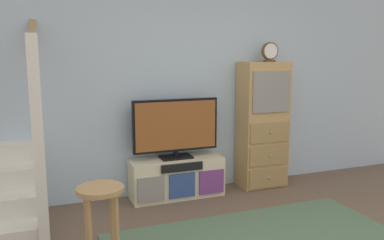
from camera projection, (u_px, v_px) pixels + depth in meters
The scene contains 6 objects.
back_wall at pixel (193, 79), 4.70m from camera, with size 6.40×0.12×2.70m, color #A8BCD1.
media_console at pixel (177, 178), 4.53m from camera, with size 1.07×0.38×0.46m.
television at pixel (176, 127), 4.45m from camera, with size 1.00×0.22×0.68m.
side_cabinet at pixel (263, 125), 4.85m from camera, with size 0.58×0.38×1.55m.
desk_clock at pixel (270, 52), 4.71m from camera, with size 0.21×0.08×0.23m.
bar_stool_near at pixel (101, 210), 2.83m from camera, with size 0.34×0.34×0.70m.
Camera 1 is at (-1.69, -1.94, 1.63)m, focal length 36.66 mm.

